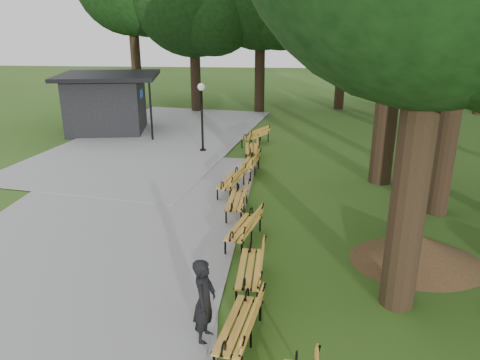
# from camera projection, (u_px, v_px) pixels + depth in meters

# --- Properties ---
(ground) EXTENTS (100.00, 100.00, 0.00)m
(ground) POSITION_uv_depth(u_px,v_px,m) (226.00, 311.00, 9.56)
(ground) COLOR #2A4F16
(ground) RESTS_ON ground
(path) EXTENTS (12.00, 38.00, 0.06)m
(path) POSITION_uv_depth(u_px,v_px,m) (92.00, 238.00, 12.67)
(path) COLOR gray
(path) RESTS_ON ground
(person) EXTENTS (0.48, 0.66, 1.67)m
(person) POSITION_uv_depth(u_px,v_px,m) (204.00, 301.00, 8.43)
(person) COLOR black
(person) RESTS_ON ground
(kiosk) EXTENTS (5.44, 4.91, 3.05)m
(kiosk) POSITION_uv_depth(u_px,v_px,m) (106.00, 103.00, 24.15)
(kiosk) COLOR black
(kiosk) RESTS_ON ground
(lamp_post) EXTENTS (0.32, 0.32, 3.05)m
(lamp_post) POSITION_uv_depth(u_px,v_px,m) (202.00, 103.00, 20.27)
(lamp_post) COLOR black
(lamp_post) RESTS_ON ground
(dirt_mound) EXTENTS (2.73, 2.73, 0.72)m
(dirt_mound) POSITION_uv_depth(u_px,v_px,m) (418.00, 249.00, 11.36)
(dirt_mound) COLOR #47301C
(dirt_mound) RESTS_ON ground
(bench_2) EXTENTS (0.96, 1.98, 0.88)m
(bench_2) POSITION_uv_depth(u_px,v_px,m) (239.00, 325.00, 8.41)
(bench_2) COLOR gold
(bench_2) RESTS_ON ground
(bench_3) EXTENTS (0.68, 1.91, 0.88)m
(bench_3) POSITION_uv_depth(u_px,v_px,m) (250.00, 269.00, 10.30)
(bench_3) COLOR gold
(bench_3) RESTS_ON ground
(bench_4) EXTENTS (1.09, 2.00, 0.88)m
(bench_4) POSITION_uv_depth(u_px,v_px,m) (244.00, 228.00, 12.32)
(bench_4) COLOR gold
(bench_4) RESTS_ON ground
(bench_5) EXTENTS (0.71, 1.92, 0.88)m
(bench_5) POSITION_uv_depth(u_px,v_px,m) (237.00, 200.00, 14.17)
(bench_5) COLOR gold
(bench_5) RESTS_ON ground
(bench_6) EXTENTS (1.01, 1.99, 0.88)m
(bench_6) POSITION_uv_depth(u_px,v_px,m) (231.00, 181.00, 15.87)
(bench_6) COLOR gold
(bench_6) RESTS_ON ground
(bench_7) EXTENTS (0.91, 1.97, 0.88)m
(bench_7) POSITION_uv_depth(u_px,v_px,m) (249.00, 164.00, 17.70)
(bench_7) COLOR gold
(bench_7) RESTS_ON ground
(bench_8) EXTENTS (0.77, 1.94, 0.88)m
(bench_8) POSITION_uv_depth(u_px,v_px,m) (251.00, 149.00, 19.79)
(bench_8) COLOR gold
(bench_8) RESTS_ON ground
(bench_9) EXTENTS (1.49, 1.97, 0.88)m
(bench_9) POSITION_uv_depth(u_px,v_px,m) (255.00, 136.00, 21.91)
(bench_9) COLOR gold
(bench_9) RESTS_ON ground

